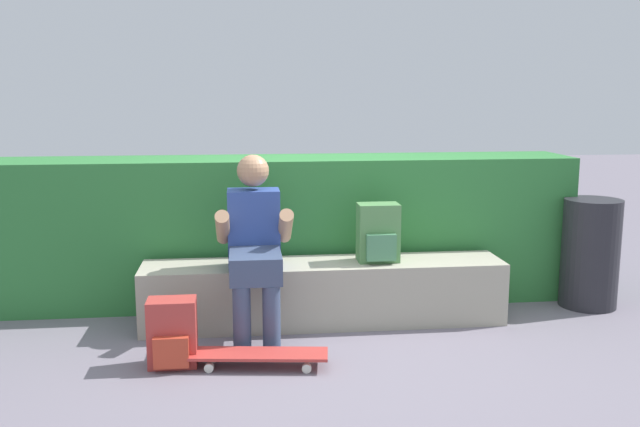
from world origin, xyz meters
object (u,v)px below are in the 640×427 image
at_px(backpack_on_bench, 378,234).
at_px(backpack_on_ground, 172,334).
at_px(person_skater, 255,242).
at_px(skateboard_near_person, 259,355).
at_px(bench_main, 324,292).
at_px(trash_bin, 590,253).

height_order(backpack_on_bench, backpack_on_ground, backpack_on_bench).
distance_m(person_skater, skateboard_near_person, 0.77).
bearing_deg(backpack_on_bench, bench_main, 178.55).
height_order(backpack_on_bench, trash_bin, backpack_on_bench).
distance_m(person_skater, trash_bin, 2.52).
height_order(person_skater, backpack_on_ground, person_skater).
height_order(bench_main, backpack_on_ground, bench_main).
relative_size(person_skater, trash_bin, 1.46).
bearing_deg(backpack_on_ground, skateboard_near_person, -9.68).
xyz_separation_m(backpack_on_bench, trash_bin, (1.63, 0.16, -0.22)).
bearing_deg(trash_bin, skateboard_near_person, -160.03).
xyz_separation_m(person_skater, backpack_on_ground, (-0.49, -0.45, -0.44)).
relative_size(bench_main, backpack_on_bench, 6.19).
xyz_separation_m(bench_main, person_skater, (-0.48, -0.21, 0.42)).
bearing_deg(backpack_on_ground, backpack_on_bench, 25.88).
xyz_separation_m(bench_main, skateboard_near_person, (-0.47, -0.75, -0.14)).
xyz_separation_m(backpack_on_ground, trash_bin, (2.97, 0.81, 0.21)).
bearing_deg(bench_main, backpack_on_bench, -1.45).
bearing_deg(bench_main, person_skater, -156.18).
xyz_separation_m(skateboard_near_person, backpack_on_ground, (-0.50, 0.09, 0.12)).
bearing_deg(bench_main, backpack_on_ground, -145.74).
height_order(person_skater, backpack_on_bench, person_skater).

